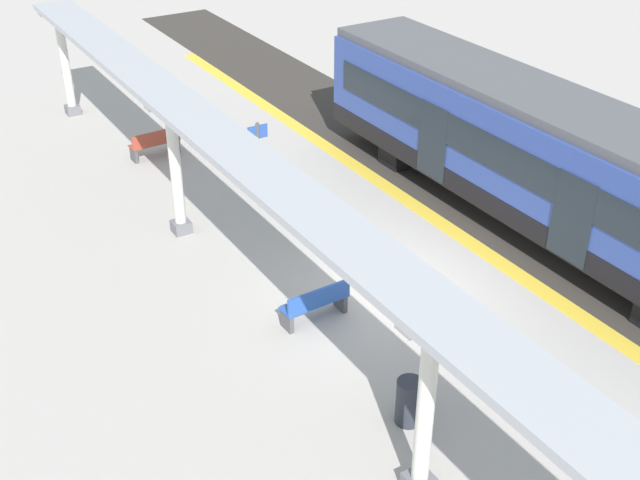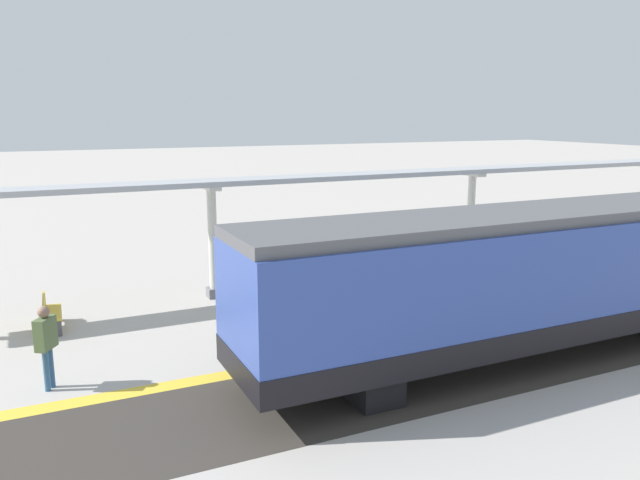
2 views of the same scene
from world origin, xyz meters
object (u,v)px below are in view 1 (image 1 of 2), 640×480
(canopy_pillar_third, at_px, (426,407))
(trash_bin, at_px, (409,402))
(bench_near_end, at_px, (155,143))
(canopy_pillar_nearest, at_px, (65,63))
(train_near_carriage, at_px, (537,159))
(platform_info_sign, at_px, (259,154))
(canopy_pillar_second, at_px, (175,168))
(bench_mid_platform, at_px, (316,303))

(canopy_pillar_third, relative_size, trash_bin, 3.86)
(bench_near_end, bearing_deg, trash_bin, 88.60)
(canopy_pillar_nearest, height_order, canopy_pillar_third, same)
(train_near_carriage, bearing_deg, canopy_pillar_third, 35.81)
(train_near_carriage, relative_size, canopy_pillar_third, 4.17)
(train_near_carriage, height_order, canopy_pillar_third, canopy_pillar_third)
(platform_info_sign, bearing_deg, canopy_pillar_second, 12.30)
(canopy_pillar_nearest, bearing_deg, bench_mid_platform, 93.86)
(canopy_pillar_second, height_order, canopy_pillar_third, same)
(canopy_pillar_third, bearing_deg, train_near_carriage, -144.19)
(canopy_pillar_third, bearing_deg, bench_mid_platform, -101.23)
(bench_near_end, xyz_separation_m, bench_mid_platform, (0.16, 9.52, 0.00))
(canopy_pillar_nearest, distance_m, canopy_pillar_third, 19.05)
(canopy_pillar_nearest, height_order, trash_bin, canopy_pillar_nearest)
(bench_mid_platform, relative_size, platform_info_sign, 0.69)
(trash_bin, relative_size, platform_info_sign, 0.41)
(train_near_carriage, xyz_separation_m, platform_info_sign, (5.17, -4.80, -0.51))
(canopy_pillar_third, bearing_deg, trash_bin, -120.29)
(canopy_pillar_third, distance_m, bench_mid_platform, 5.10)
(trash_bin, bearing_deg, platform_info_sign, -100.83)
(canopy_pillar_second, height_order, platform_info_sign, canopy_pillar_second)
(canopy_pillar_nearest, distance_m, bench_near_end, 5.01)
(train_near_carriage, bearing_deg, platform_info_sign, -42.84)
(train_near_carriage, xyz_separation_m, canopy_pillar_nearest, (7.69, -13.50, -0.06))
(canopy_pillar_second, xyz_separation_m, bench_mid_platform, (-0.96, 4.97, -1.33))
(bench_mid_platform, bearing_deg, bench_near_end, -90.96)
(canopy_pillar_nearest, bearing_deg, trash_bin, 92.60)
(train_near_carriage, bearing_deg, canopy_pillar_nearest, -60.34)
(canopy_pillar_nearest, height_order, platform_info_sign, canopy_pillar_nearest)
(canopy_pillar_third, bearing_deg, canopy_pillar_nearest, -90.00)
(bench_near_end, relative_size, platform_info_sign, 0.69)
(train_near_carriage, height_order, trash_bin, train_near_carriage)
(canopy_pillar_second, relative_size, bench_mid_platform, 2.31)
(train_near_carriage, distance_m, canopy_pillar_third, 9.48)
(trash_bin, bearing_deg, canopy_pillar_nearest, -87.40)
(canopy_pillar_second, bearing_deg, canopy_pillar_third, 90.00)
(canopy_pillar_second, relative_size, trash_bin, 3.86)
(bench_near_end, bearing_deg, canopy_pillar_nearest, -76.61)
(trash_bin, bearing_deg, bench_mid_platform, -92.59)
(canopy_pillar_second, height_order, trash_bin, canopy_pillar_second)
(train_near_carriage, height_order, canopy_pillar_second, canopy_pillar_second)
(bench_near_end, xyz_separation_m, platform_info_sign, (-1.40, 4.01, 0.89))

